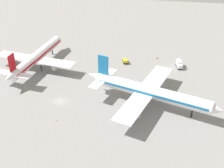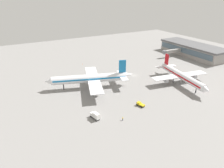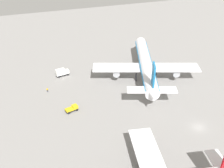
{
  "view_description": "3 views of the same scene",
  "coord_description": "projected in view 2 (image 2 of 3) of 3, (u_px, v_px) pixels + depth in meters",
  "views": [
    {
      "loc": [
        96.72,
        35.68,
        69.63
      ],
      "look_at": [
        -7.49,
        19.64,
        5.39
      ],
      "focal_mm": 49.89,
      "sensor_mm": 36.0,
      "label": 1
    },
    {
      "loc": [
        -111.62,
        80.43,
        54.79
      ],
      "look_at": [
        -9.79,
        23.45,
        2.41
      ],
      "focal_mm": 33.05,
      "sensor_mm": 36.0,
      "label": 2
    },
    {
      "loc": [
        -47.31,
        -52.67,
        56.82
      ],
      "look_at": [
        -19.71,
        28.98,
        3.27
      ],
      "focal_mm": 42.39,
      "sensor_mm": 36.0,
      "label": 3
    }
  ],
  "objects": [
    {
      "name": "airplane_at_gate",
      "position": [
        91.0,
        78.0,
        126.75
      ],
      "size": [
        43.55,
        53.01,
        16.62
      ],
      "rotation": [
        0.0,
        0.0,
        1.25
      ],
      "color": "white",
      "rests_on": "ground"
    },
    {
      "name": "terminal_building",
      "position": [
        193.0,
        50.0,
        192.71
      ],
      "size": [
        63.96,
        22.86,
        10.47
      ],
      "color": "#9E9993",
      "rests_on": "ground"
    },
    {
      "name": "jet_bridge",
      "position": [
        171.0,
        51.0,
        187.69
      ],
      "size": [
        3.68,
        19.66,
        6.74
      ],
      "rotation": [
        0.0,
        0.0,
        1.53
      ],
      "color": "#9E9993",
      "rests_on": "ground"
    },
    {
      "name": "ground_crew_worker",
      "position": [
        123.0,
        119.0,
        95.7
      ],
      "size": [
        0.56,
        0.46,
        1.67
      ],
      "rotation": [
        0.0,
        0.0,
        4.46
      ],
      "color": "#1E2338",
      "rests_on": "ground"
    },
    {
      "name": "ground",
      "position": [
        134.0,
        76.0,
        147.13
      ],
      "size": [
        288.0,
        288.0,
        0.0
      ],
      "primitive_type": "plane",
      "color": "gray"
    },
    {
      "name": "airplane_taxiing",
      "position": [
        181.0,
        76.0,
        132.64
      ],
      "size": [
        48.48,
        39.3,
        14.81
      ],
      "rotation": [
        0.0,
        0.0,
        2.97
      ],
      "color": "white",
      "rests_on": "ground"
    },
    {
      "name": "safety_cone_mid_apron",
      "position": [
        83.0,
        64.0,
        170.25
      ],
      "size": [
        0.44,
        0.44,
        0.6
      ],
      "primitive_type": "cone",
      "color": "#EA590C",
      "rests_on": "ground"
    },
    {
      "name": "catering_truck",
      "position": [
        95.0,
        116.0,
        96.64
      ],
      "size": [
        5.86,
        3.06,
        3.3
      ],
      "rotation": [
        0.0,
        0.0,
        0.19
      ],
      "color": "black",
      "rests_on": "ground"
    },
    {
      "name": "pushback_tractor",
      "position": [
        140.0,
        104.0,
        107.77
      ],
      "size": [
        4.74,
        3.14,
        1.9
      ],
      "rotation": [
        0.0,
        0.0,
        0.27
      ],
      "color": "black",
      "rests_on": "ground"
    },
    {
      "name": "safety_cone_near_gate",
      "position": [
        123.0,
        71.0,
        155.52
      ],
      "size": [
        0.44,
        0.44,
        0.6
      ],
      "primitive_type": "cone",
      "color": "#EA590C",
      "rests_on": "ground"
    }
  ]
}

